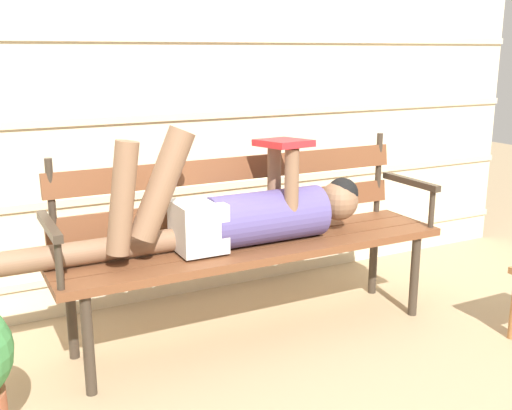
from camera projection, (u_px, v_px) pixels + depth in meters
The scene contains 4 objects.
ground_plane at pixel (269, 345), 2.79m from camera, with size 12.00×12.00×0.00m, color tan.
house_siding at pixel (198, 77), 3.18m from camera, with size 4.33×0.08×2.34m.
park_bench at pixel (249, 230), 2.83m from camera, with size 1.84×0.44×0.88m.
reclining_person at pixel (236, 213), 2.70m from camera, with size 1.78×0.26×0.57m.
Camera 1 is at (-1.22, -2.24, 1.31)m, focal length 42.89 mm.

